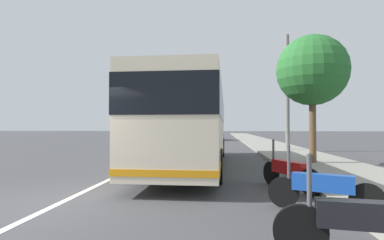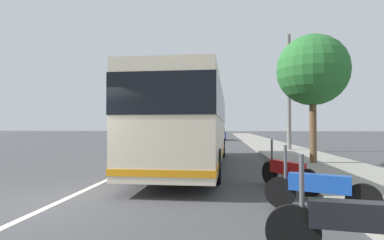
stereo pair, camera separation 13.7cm
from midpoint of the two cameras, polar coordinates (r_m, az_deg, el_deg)
ground_plane at (r=7.03m, az=-25.14°, el=-14.44°), size 220.00×220.00×0.00m
sidewalk_curb at (r=16.48m, az=19.40°, el=-6.58°), size 110.00×3.60×0.14m
lane_divider_line at (r=16.36m, az=-6.99°, el=-6.92°), size 110.00×0.16×0.01m
coach_bus at (r=12.71m, az=-0.12°, el=-0.20°), size 12.18×2.69×3.19m
motorcycle_by_tree at (r=4.28m, az=28.48°, el=-16.61°), size 0.41×2.09×1.28m
motorcycle_mid_row at (r=6.43m, az=22.42°, el=-11.53°), size 0.89×1.94×1.25m
motorcycle_angled at (r=8.32m, az=17.04°, el=-9.10°), size 2.00×1.03×1.27m
car_behind_bus at (r=27.05m, az=-7.37°, el=-3.21°), size 4.26×1.85×1.46m
car_ahead_same_lane at (r=37.41m, az=4.29°, el=-2.64°), size 4.20×1.99×1.53m
roadside_tree_mid_block at (r=13.87m, az=21.13°, el=8.51°), size 2.94×2.94×5.44m
utility_pole at (r=21.22m, az=17.09°, el=4.83°), size 0.27×0.27×7.70m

